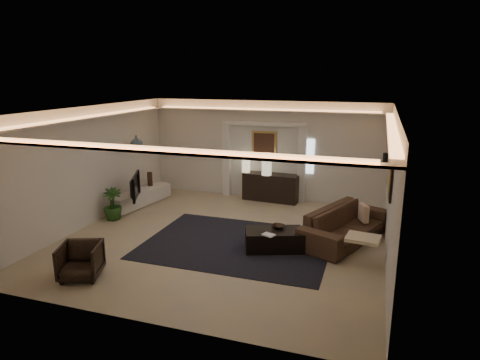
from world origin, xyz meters
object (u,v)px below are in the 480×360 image
(console, at_px, (271,187))
(sofa, at_px, (345,225))
(coffee_table, at_px, (274,240))
(armchair, at_px, (81,261))

(console, distance_m, sofa, 3.41)
(sofa, relative_size, coffee_table, 2.09)
(console, bearing_deg, sofa, -42.24)
(coffee_table, bearing_deg, sofa, 15.73)
(console, height_order, sofa, console)
(console, bearing_deg, coffee_table, -70.19)
(sofa, height_order, armchair, sofa)
(coffee_table, bearing_deg, console, 85.49)
(console, xyz_separation_m, sofa, (2.34, -2.48, -0.03))
(coffee_table, bearing_deg, armchair, -162.10)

